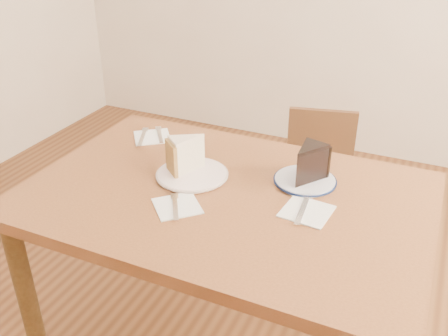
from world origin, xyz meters
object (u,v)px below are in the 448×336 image
Objects in this scene: plate_cream at (192,174)px; plate_navy at (305,180)px; chair_far at (317,185)px; carrot_cake at (189,155)px; table at (225,219)px; chocolate_cake at (307,166)px.

plate_cream is 0.36m from plate_navy.
chair_far is 6.59× the size of carrot_cake.
plate_cream is (-0.14, 0.05, 0.10)m from table.
carrot_cake and chocolate_cake have the same top height.
chair_far is 0.74m from chocolate_cake.
plate_navy is (0.09, -0.60, 0.36)m from chair_far.
plate_cream is at bearing 57.80° from chair_far.
carrot_cake reaches higher than table.
chocolate_cake is at bearing 53.51° from carrot_cake.
carrot_cake reaches higher than plate_navy.
chair_far is 3.25× the size of plate_cream.
plate_cream is at bearing 32.04° from chocolate_cake.
plate_navy reaches higher than chair_far.
chocolate_cake is at bearing 85.92° from chair_far.
table is at bearing 18.19° from carrot_cake.
plate_navy is (0.34, 0.11, 0.00)m from plate_cream.
table is 5.46× the size of plate_cream.
carrot_cake is 0.92× the size of chocolate_cake.
carrot_cake is (-0.16, 0.06, 0.16)m from table.
table is at bearing 51.36° from chocolate_cake.
plate_cream is 1.17× the size of plate_navy.
carrot_cake is (-0.27, -0.69, 0.42)m from chair_far.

